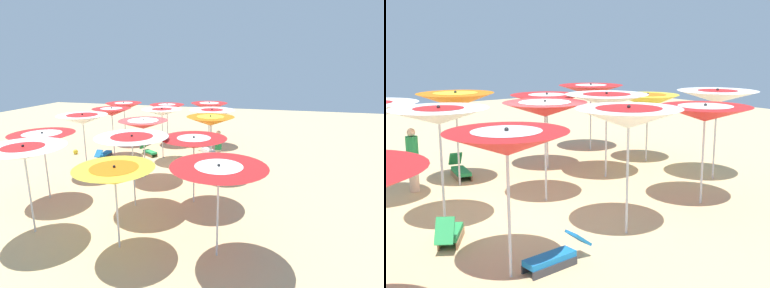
% 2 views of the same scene
% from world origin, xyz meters
% --- Properties ---
extents(ground, '(40.60, 40.60, 0.04)m').
position_xyz_m(ground, '(0.00, 0.00, -0.02)').
color(ground, '#D1B57F').
extents(beach_umbrella_0, '(2.09, 2.09, 2.38)m').
position_xyz_m(beach_umbrella_0, '(3.45, -4.80, 2.10)').
color(beach_umbrella_0, silver).
rests_on(beach_umbrella_0, ground).
extents(beach_umbrella_1, '(1.93, 1.93, 2.43)m').
position_xyz_m(beach_umbrella_1, '(2.81, -2.24, 2.18)').
color(beach_umbrella_1, silver).
rests_on(beach_umbrella_1, ground).
extents(beach_umbrella_2, '(2.04, 2.04, 2.54)m').
position_xyz_m(beach_umbrella_2, '(2.62, 0.48, 2.30)').
color(beach_umbrella_2, silver).
rests_on(beach_umbrella_2, ground).
extents(beach_umbrella_3, '(2.10, 2.10, 2.36)m').
position_xyz_m(beach_umbrella_3, '(2.35, 3.14, 2.13)').
color(beach_umbrella_3, silver).
rests_on(beach_umbrella_3, ground).
extents(beach_umbrella_4, '(2.15, 2.15, 2.51)m').
position_xyz_m(beach_umbrella_4, '(1.22, 5.13, 2.29)').
color(beach_umbrella_4, silver).
rests_on(beach_umbrella_4, ground).
extents(beach_umbrella_5, '(2.00, 2.00, 2.31)m').
position_xyz_m(beach_umbrella_5, '(0.92, -5.21, 2.05)').
color(beach_umbrella_5, silver).
rests_on(beach_umbrella_5, ground).
extents(beach_umbrella_6, '(1.94, 1.94, 2.50)m').
position_xyz_m(beach_umbrella_6, '(0.12, -2.21, 2.28)').
color(beach_umbrella_6, silver).
rests_on(beach_umbrella_6, ground).
extents(beach_umbrella_7, '(1.96, 1.96, 2.42)m').
position_xyz_m(beach_umbrella_7, '(-0.05, 0.40, 2.20)').
color(beach_umbrella_7, silver).
rests_on(beach_umbrella_7, ground).
extents(beach_umbrella_8, '(2.30, 2.30, 2.40)m').
position_xyz_m(beach_umbrella_8, '(-0.78, 2.93, 2.19)').
color(beach_umbrella_8, silver).
rests_on(beach_umbrella_8, ground).
extents(beach_umbrella_9, '(1.95, 1.95, 2.20)m').
position_xyz_m(beach_umbrella_9, '(-1.40, 5.19, 1.93)').
color(beach_umbrella_9, silver).
rests_on(beach_umbrella_9, ground).
extents(beach_umbrella_10, '(2.06, 2.06, 2.45)m').
position_xyz_m(beach_umbrella_10, '(-1.52, -5.43, 2.18)').
color(beach_umbrella_10, silver).
rests_on(beach_umbrella_10, ground).
extents(beach_umbrella_11, '(2.21, 2.21, 2.45)m').
position_xyz_m(beach_umbrella_11, '(-2.17, -2.92, 2.18)').
color(beach_umbrella_11, silver).
rests_on(beach_umbrella_11, ground).
extents(beach_umbrella_12, '(1.97, 1.97, 2.50)m').
position_xyz_m(beach_umbrella_12, '(-2.54, -0.67, 2.26)').
color(beach_umbrella_12, silver).
rests_on(beach_umbrella_12, ground).
extents(beach_umbrella_13, '(2.15, 2.15, 2.29)m').
position_xyz_m(beach_umbrella_13, '(-2.57, 2.18, 2.06)').
color(beach_umbrella_13, silver).
rests_on(beach_umbrella_13, ground).
extents(beach_umbrella_14, '(2.23, 2.23, 2.35)m').
position_xyz_m(beach_umbrella_14, '(-3.85, 4.91, 2.12)').
color(beach_umbrella_14, silver).
rests_on(beach_umbrella_14, ground).
extents(lounger_0, '(1.18, 1.15, 0.61)m').
position_xyz_m(lounger_0, '(-1.79, -3.62, 0.21)').
color(lounger_0, silver).
rests_on(lounger_0, ground).
extents(lounger_1, '(1.23, 0.94, 0.58)m').
position_xyz_m(lounger_1, '(2.72, -5.27, 0.20)').
color(lounger_1, '#333338').
rests_on(lounger_1, ground).
extents(lounger_2, '(1.30, 0.59, 0.62)m').
position_xyz_m(lounger_2, '(-3.27, -0.32, 0.20)').
color(lounger_2, olive).
rests_on(lounger_2, ground).
extents(lounger_3, '(1.14, 0.92, 0.66)m').
position_xyz_m(lounger_3, '(0.98, -2.47, 0.21)').
color(lounger_3, olive).
rests_on(lounger_3, ground).
extents(lounger_4, '(0.40, 1.29, 0.53)m').
position_xyz_m(lounger_4, '(2.96, -1.50, 0.19)').
color(lounger_4, '#333338').
rests_on(lounger_4, ground).
extents(beachgoer_0, '(0.30, 0.30, 1.63)m').
position_xyz_m(beachgoer_0, '(-2.70, -1.82, 0.85)').
color(beachgoer_0, beige).
rests_on(beachgoer_0, ground).
extents(beach_ball, '(0.24, 0.24, 0.24)m').
position_xyz_m(beach_ball, '(4.74, -1.70, 0.12)').
color(beach_ball, yellow).
rests_on(beach_ball, ground).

